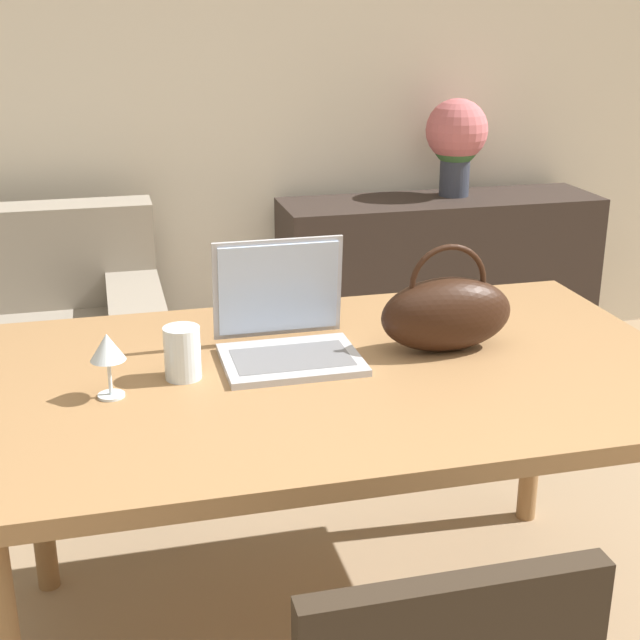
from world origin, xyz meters
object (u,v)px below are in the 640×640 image
object	(u,v)px
handbag	(447,313)
flower_vase	(456,138)
wine_glass	(107,350)
laptop	(285,325)
drinking_glass	(182,353)

from	to	relation	value
handbag	flower_vase	size ratio (longest dim) A/B	0.77
wine_glass	flower_vase	world-z (taller)	flower_vase
laptop	drinking_glass	size ratio (longest dim) A/B	2.65
laptop	wine_glass	bearing A→B (deg)	-159.11
laptop	wine_glass	size ratio (longest dim) A/B	2.22
handbag	wine_glass	bearing A→B (deg)	-174.03
laptop	flower_vase	distance (m)	2.03
drinking_glass	flower_vase	size ratio (longest dim) A/B	0.28
handbag	laptop	bearing A→B (deg)	168.84
laptop	flower_vase	size ratio (longest dim) A/B	0.75
laptop	drinking_glass	bearing A→B (deg)	-159.79
drinking_glass	handbag	world-z (taller)	handbag
laptop	handbag	distance (m)	0.38
flower_vase	drinking_glass	bearing A→B (deg)	-127.54
handbag	drinking_glass	bearing A→B (deg)	-178.35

